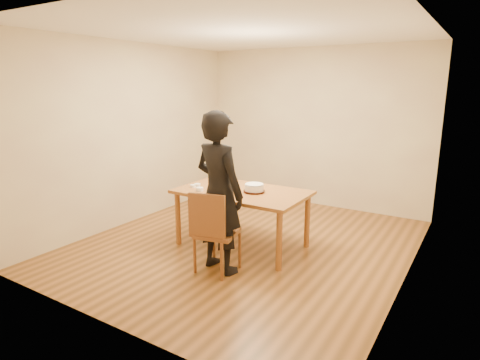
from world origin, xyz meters
The scene contains 16 objects.
room_shell centered at (0.00, 0.34, 1.35)m, with size 4.00×4.50×2.70m.
dining_table centered at (-0.02, -0.08, 0.73)m, with size 1.65×0.98×0.04m, color brown.
dining_chair centered at (0.13, -0.85, 0.45)m, with size 0.43×0.43×0.04m, color brown.
cake_plate centered at (0.15, -0.06, 0.76)m, with size 0.27×0.27×0.02m, color red.
cake centered at (0.15, -0.06, 0.81)m, with size 0.24×0.24×0.08m, color white.
frosting_dome centered at (0.15, -0.06, 0.86)m, with size 0.23×0.23×0.03m, color white.
frosting_tub centered at (-0.10, -0.42, 0.79)m, with size 0.09×0.09×0.08m, color white.
frosting_lid centered at (-0.23, -0.41, 0.75)m, with size 0.09×0.09×0.01m, color #17299A.
frosting_dollop centered at (-0.23, -0.41, 0.77)m, with size 0.04×0.04×0.02m, color white.
ramekin_green centered at (-0.47, -0.38, 0.77)m, with size 0.09×0.09×0.04m, color white.
ramekin_yellow centered at (-0.63, -0.22, 0.77)m, with size 0.08×0.08×0.04m, color white.
ramekin_multi centered at (-0.66, -0.28, 0.77)m, with size 0.07×0.07×0.04m, color white.
candy_box_pink centered at (-0.68, 0.26, 0.76)m, with size 0.13×0.07×0.02m, color #D331AD.
candy_box_green centered at (-0.68, 0.27, 0.78)m, with size 0.12×0.06×0.02m, color green.
spatula centered at (-0.12, -0.46, 0.75)m, with size 0.17×0.02×0.01m, color black.
person centered at (0.13, -0.81, 0.91)m, with size 0.66×0.44×1.82m, color black.
Camera 1 is at (2.60, -4.32, 2.07)m, focal length 30.00 mm.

